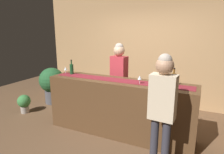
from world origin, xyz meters
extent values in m
plane|color=brown|center=(0.00, 0.00, 0.00)|extent=(10.00, 10.00, 0.00)
cube|color=tan|center=(0.00, 1.90, 1.45)|extent=(6.00, 0.12, 2.90)
cube|color=#543821|center=(0.00, 0.00, 0.52)|extent=(2.72, 0.60, 1.04)
cube|color=maroon|center=(0.00, 0.00, 1.04)|extent=(2.58, 0.28, 0.01)
cylinder|color=#194723|center=(-1.09, 0.06, 1.14)|extent=(0.07, 0.07, 0.21)
cylinder|color=#194723|center=(-1.09, 0.06, 1.29)|extent=(0.03, 0.03, 0.08)
cylinder|color=black|center=(-1.09, 0.06, 1.33)|extent=(0.03, 0.03, 0.02)
cylinder|color=brown|center=(0.94, 0.03, 1.14)|extent=(0.07, 0.07, 0.21)
cylinder|color=brown|center=(0.94, 0.03, 1.29)|extent=(0.03, 0.03, 0.08)
cylinder|color=black|center=(0.94, 0.03, 1.33)|extent=(0.03, 0.03, 0.02)
cylinder|color=silver|center=(0.40, -0.07, 1.04)|extent=(0.06, 0.06, 0.00)
cylinder|color=silver|center=(0.40, -0.07, 1.08)|extent=(0.01, 0.01, 0.08)
cone|color=silver|center=(0.40, -0.07, 1.15)|extent=(0.07, 0.07, 0.06)
cylinder|color=silver|center=(-1.23, 0.04, 1.04)|extent=(0.06, 0.06, 0.00)
cylinder|color=silver|center=(-1.23, 0.04, 1.08)|extent=(0.01, 0.01, 0.08)
cone|color=silver|center=(-1.23, 0.04, 1.15)|extent=(0.07, 0.07, 0.06)
cylinder|color=#26262B|center=(-0.17, 0.57, 0.39)|extent=(0.11, 0.11, 0.78)
cylinder|color=#26262B|center=(-0.33, 0.59, 0.39)|extent=(0.11, 0.11, 0.78)
cube|color=#B7333D|center=(-0.25, 0.58, 1.09)|extent=(0.37, 0.26, 0.62)
sphere|color=#DBAD89|center=(-0.25, 0.58, 1.52)|extent=(0.23, 0.23, 0.23)
sphere|color=#AD9E8E|center=(-0.25, 0.58, 1.58)|extent=(0.18, 0.18, 0.18)
cylinder|color=#33333D|center=(0.83, -0.68, 0.38)|extent=(0.11, 0.11, 0.77)
cylinder|color=#33333D|center=(0.99, -0.69, 0.38)|extent=(0.11, 0.11, 0.77)
cube|color=beige|center=(0.91, -0.68, 1.07)|extent=(0.35, 0.23, 0.61)
sphere|color=tan|center=(0.91, -0.68, 1.49)|extent=(0.23, 0.23, 0.23)
sphere|color=#AD9E8E|center=(0.91, -0.68, 1.56)|extent=(0.18, 0.18, 0.18)
cylinder|color=#4C4C51|center=(-2.26, 0.73, 0.18)|extent=(0.40, 0.40, 0.35)
sphere|color=#23562D|center=(-2.26, 0.73, 0.63)|extent=(0.66, 0.66, 0.66)
cylinder|color=#9E9389|center=(-2.41, -0.09, 0.08)|extent=(0.19, 0.19, 0.16)
sphere|color=#387A3D|center=(-2.41, -0.09, 0.29)|extent=(0.30, 0.30, 0.30)
camera|label=1|loc=(1.32, -3.14, 1.92)|focal=31.22mm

